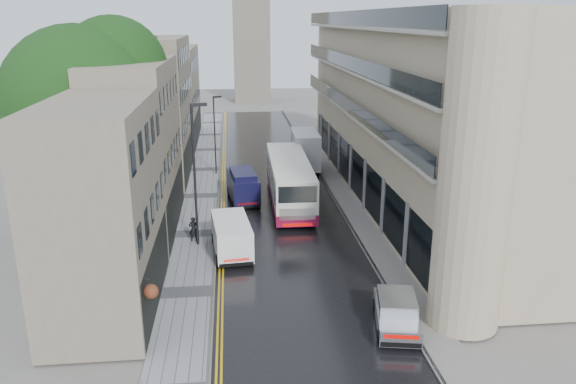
{
  "coord_description": "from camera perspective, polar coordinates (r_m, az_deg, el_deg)",
  "views": [
    {
      "loc": [
        -3.37,
        -15.64,
        13.6
      ],
      "look_at": [
        0.1,
        18.0,
        3.15
      ],
      "focal_mm": 35.0,
      "sensor_mm": 36.0,
      "label": 1
    }
  ],
  "objects": [
    {
      "name": "white_lorry",
      "position": [
        49.78,
        0.69,
        3.67
      ],
      "size": [
        2.46,
        7.53,
        3.92
      ],
      "primitive_type": null,
      "rotation": [
        0.0,
        0.0,
        -0.03
      ],
      "color": "silver",
      "rests_on": "road"
    },
    {
      "name": "lamp_post_far",
      "position": [
        50.78,
        -7.45,
        5.68
      ],
      "size": [
        0.79,
        0.45,
        6.98
      ],
      "primitive_type": null,
      "rotation": [
        0.0,
        0.0,
        0.38
      ],
      "color": "black",
      "rests_on": "left_sidewalk"
    },
    {
      "name": "tree_far",
      "position": [
        49.99,
        -16.16,
        8.02
      ],
      "size": [
        9.24,
        9.24,
        12.46
      ],
      "primitive_type": null,
      "color": "black",
      "rests_on": "ground"
    },
    {
      "name": "right_sidewalk",
      "position": [
        46.06,
        5.35,
        -0.0
      ],
      "size": [
        1.8,
        85.0,
        0.12
      ],
      "primitive_type": "cube",
      "color": "slate",
      "rests_on": "ground"
    },
    {
      "name": "cream_bus",
      "position": [
        39.44,
        -1.31,
        -0.36
      ],
      "size": [
        3.08,
        12.55,
        3.41
      ],
      "primitive_type": null,
      "rotation": [
        0.0,
        0.0,
        -0.02
      ],
      "color": "white",
      "rests_on": "road"
    },
    {
      "name": "modern_block",
      "position": [
        44.33,
        12.27,
        8.22
      ],
      "size": [
        8.0,
        40.0,
        14.0
      ],
      "primitive_type": null,
      "color": "tan",
      "rests_on": "ground"
    },
    {
      "name": "left_sidewalk",
      "position": [
        45.29,
        -8.76,
        -0.43
      ],
      "size": [
        2.7,
        85.0,
        0.12
      ],
      "primitive_type": "cube",
      "color": "gray",
      "rests_on": "ground"
    },
    {
      "name": "pedestrian",
      "position": [
        35.89,
        -9.57,
        -3.75
      ],
      "size": [
        0.65,
        0.48,
        1.62
      ],
      "primitive_type": "imported",
      "rotation": [
        0.0,
        0.0,
        2.98
      ],
      "color": "black",
      "rests_on": "left_sidewalk"
    },
    {
      "name": "silver_hatchback",
      "position": [
        25.34,
        9.38,
        -13.42
      ],
      "size": [
        2.56,
        4.43,
        1.56
      ],
      "primitive_type": null,
      "rotation": [
        0.0,
        0.0,
        -0.19
      ],
      "color": "silver",
      "rests_on": "road"
    },
    {
      "name": "navy_van",
      "position": [
        41.86,
        -5.53,
        -0.01
      ],
      "size": [
        2.53,
        5.19,
        2.55
      ],
      "primitive_type": null,
      "rotation": [
        0.0,
        0.0,
        0.11
      ],
      "color": "black",
      "rests_on": "road"
    },
    {
      "name": "tree_near",
      "position": [
        37.39,
        -20.03,
        5.88
      ],
      "size": [
        10.56,
        10.56,
        13.89
      ],
      "primitive_type": null,
      "color": "black",
      "rests_on": "ground"
    },
    {
      "name": "old_shop_row",
      "position": [
        46.67,
        -13.41,
        7.33
      ],
      "size": [
        4.5,
        56.0,
        12.0
      ],
      "primitive_type": null,
      "color": "gray",
      "rests_on": "ground"
    },
    {
      "name": "lamp_post_near",
      "position": [
        34.3,
        -9.46,
        1.54
      ],
      "size": [
        1.01,
        0.46,
        8.75
      ],
      "primitive_type": null,
      "rotation": [
        0.0,
        0.0,
        0.25
      ],
      "color": "black",
      "rests_on": "left_sidewalk"
    },
    {
      "name": "white_van",
      "position": [
        32.3,
        -7.12,
        -5.73
      ],
      "size": [
        2.53,
        4.99,
        2.18
      ],
      "primitive_type": null,
      "rotation": [
        0.0,
        0.0,
        0.1
      ],
      "color": "white",
      "rests_on": "road"
    },
    {
      "name": "road",
      "position": [
        45.36,
        -1.36,
        -0.27
      ],
      "size": [
        9.0,
        85.0,
        0.02
      ],
      "primitive_type": "cube",
      "color": "black",
      "rests_on": "ground"
    }
  ]
}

